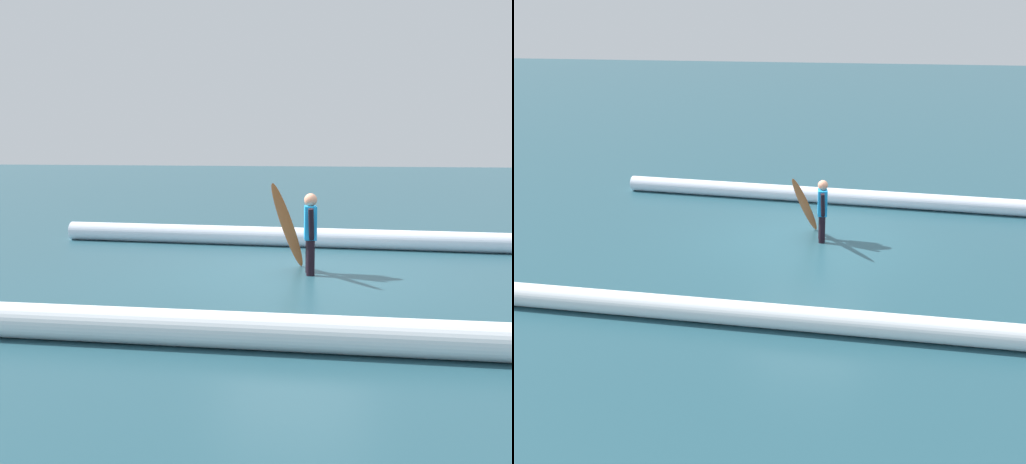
# 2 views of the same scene
# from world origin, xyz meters

# --- Properties ---
(ground_plane) EXTENTS (139.33, 139.33, 0.00)m
(ground_plane) POSITION_xyz_m (0.00, 0.00, 0.00)
(ground_plane) COLOR #224A57
(surfer) EXTENTS (0.27, 0.59, 1.37)m
(surfer) POSITION_xyz_m (-0.25, -0.21, 0.76)
(surfer) COLOR black
(surfer) RESTS_ON ground_plane
(surfboard) EXTENTS (0.42, 1.69, 1.62)m
(surfboard) POSITION_xyz_m (0.12, -0.13, 0.79)
(surfboard) COLOR #E55926
(surfboard) RESTS_ON ground_plane
(wave_crest_foreground) EXTENTS (15.12, 0.53, 0.42)m
(wave_crest_foreground) POSITION_xyz_m (-1.73, -3.32, 0.21)
(wave_crest_foreground) COLOR white
(wave_crest_foreground) RESTS_ON ground_plane
(wave_crest_midground) EXTENTS (18.34, 1.59, 0.40)m
(wave_crest_midground) POSITION_xyz_m (-0.01, 4.19, 0.20)
(wave_crest_midground) COLOR white
(wave_crest_midground) RESTS_ON ground_plane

